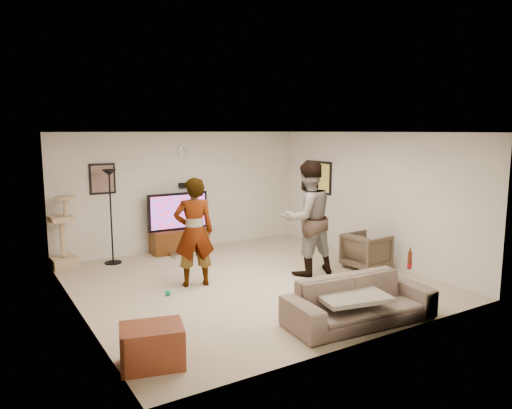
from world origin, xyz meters
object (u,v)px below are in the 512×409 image
tv (178,211)px  cat_tree (62,232)px  floor_lamp (111,217)px  sofa (360,301)px  side_table (152,346)px  tv_stand (179,241)px  person_left (194,232)px  person_right (307,218)px  beer_bottle (410,260)px  armchair (366,251)px

tv → cat_tree: bearing=-179.9°
floor_lamp → sofa: floor_lamp is taller
floor_lamp → cat_tree: floor_lamp is taller
floor_lamp → side_table: (-0.73, -4.31, -0.68)m
tv_stand → sofa: size_ratio=0.57×
tv_stand → cat_tree: cat_tree is taller
tv_stand → person_left: (-0.62, -2.21, 0.66)m
person_left → person_right: 2.02m
cat_tree → person_right: person_right is taller
tv → beer_bottle: tv is taller
floor_lamp → person_right: size_ratio=0.90×
person_left → armchair: size_ratio=2.48×
cat_tree → sofa: cat_tree is taller
tv → floor_lamp: (-1.42, -0.17, 0.04)m
tv_stand → tv: 0.63m
sofa → tv: bearing=102.2°
person_right → tv: bearing=-60.4°
person_left → armchair: (3.11, -0.76, -0.57)m
tv_stand → side_table: bearing=-115.7°
side_table → sofa: bearing=-6.1°
tv → armchair: bearing=-50.0°
beer_bottle → cat_tree: bearing=128.6°
side_table → cat_tree: bearing=91.7°
floor_lamp → person_left: floor_lamp is taller
tv → sofa: size_ratio=0.64×
tv → beer_bottle: 5.02m
tv_stand → side_table: 4.97m
tv → sofa: bearing=-82.9°
person_right → beer_bottle: 2.15m
floor_lamp → person_left: size_ratio=1.01×
tv_stand → person_left: bearing=-105.8°
beer_bottle → person_left: bearing=130.0°
tv_stand → sofa: (0.60, -4.78, 0.06)m
cat_tree → side_table: 4.50m
person_right → armchair: bearing=167.8°
tv → cat_tree: size_ratio=0.95×
tv_stand → side_table: tv_stand is taller
floor_lamp → armchair: floor_lamp is taller
tv → person_right: 2.98m
floor_lamp → cat_tree: 0.90m
tv → floor_lamp: floor_lamp is taller
person_left → sofa: (1.22, -2.57, -0.60)m
armchair → floor_lamp: bearing=50.2°
tv → sofa: tv is taller
tv_stand → person_left: 2.39m
tv → person_left: bearing=-105.8°
beer_bottle → side_table: bearing=175.4°
floor_lamp → cat_tree: (-0.86, 0.16, -0.22)m
floor_lamp → beer_bottle: bearing=-57.3°
cat_tree → person_right: 4.50m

